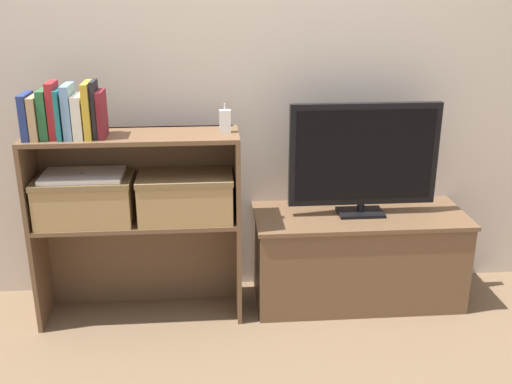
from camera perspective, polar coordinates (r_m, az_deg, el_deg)
name	(u,v)px	position (r m, az deg, el deg)	size (l,w,h in m)	color
ground_plane	(258,323)	(2.91, 0.23, -12.41)	(16.00, 16.00, 0.00)	brown
wall_back	(251,55)	(2.92, -0.49, 12.91)	(10.00, 0.05, 2.40)	beige
tv_stand	(357,257)	(3.05, 9.63, -6.09)	(1.03, 0.43, 0.46)	brown
tv	(364,157)	(2.86, 10.23, 3.31)	(0.71, 0.14, 0.54)	black
bookshelf_lower_tier	(142,250)	(2.95, -10.84, -5.43)	(0.94, 0.28, 0.50)	brown
bookshelf_upper_tier	(135,162)	(2.79, -11.43, 2.86)	(0.94, 0.28, 0.40)	brown
book_navy	(27,116)	(2.73, -20.96, 6.77)	(0.03, 0.15, 0.19)	navy
book_tan	(36,117)	(2.72, -20.21, 6.71)	(0.03, 0.16, 0.18)	tan
book_forest	(45,114)	(2.70, -19.45, 7.02)	(0.03, 0.13, 0.21)	#286638
book_crimson	(54,110)	(2.69, -18.71, 7.39)	(0.03, 0.12, 0.24)	#B22328
book_teal	(61,113)	(2.69, -18.08, 7.13)	(0.02, 0.16, 0.21)	#1E7075
book_skyblue	(69,111)	(2.68, -17.38, 7.35)	(0.03, 0.15, 0.23)	#709ECC
book_ivory	(79,116)	(2.67, -16.47, 6.94)	(0.04, 0.15, 0.18)	silver
book_mustard	(89,110)	(2.66, -15.64, 7.53)	(0.03, 0.16, 0.24)	gold
book_charcoal	(95,109)	(2.66, -15.05, 7.63)	(0.02, 0.12, 0.24)	#232328
book_maroon	(102,114)	(2.66, -14.47, 7.21)	(0.03, 0.13, 0.20)	maroon
baby_monitor	(225,121)	(2.66, -2.97, 6.76)	(0.05, 0.03, 0.13)	white
storage_basket_left	(85,198)	(2.80, -15.98, -0.51)	(0.43, 0.25, 0.21)	tan
storage_basket_right	(186,195)	(2.75, -6.71, -0.26)	(0.43, 0.25, 0.21)	tan
laptop	(83,175)	(2.77, -16.18, 1.54)	(0.35, 0.22, 0.02)	white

